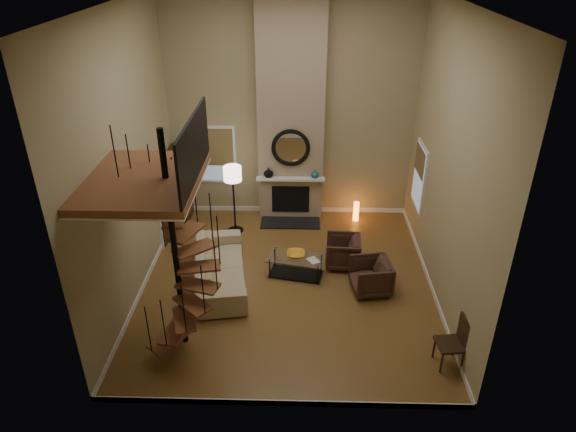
{
  "coord_description": "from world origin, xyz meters",
  "views": [
    {
      "loc": [
        0.25,
        -8.9,
        6.47
      ],
      "look_at": [
        0.0,
        0.4,
        1.4
      ],
      "focal_mm": 32.19,
      "sensor_mm": 36.0,
      "label": 1
    }
  ],
  "objects_px": {
    "sofa": "(220,266)",
    "armchair_far": "(374,276)",
    "accent_lamp": "(356,211)",
    "side_chair": "(456,340)",
    "hutch": "(180,185)",
    "floor_lamp": "(233,179)",
    "armchair_near": "(346,252)",
    "coffee_table": "(296,264)"
  },
  "relations": [
    {
      "from": "sofa",
      "to": "accent_lamp",
      "type": "relative_size",
      "value": 4.85
    },
    {
      "from": "coffee_table",
      "to": "hutch",
      "type": "bearing_deg",
      "value": 140.17
    },
    {
      "from": "coffee_table",
      "to": "side_chair",
      "type": "bearing_deg",
      "value": -43.4
    },
    {
      "from": "hutch",
      "to": "armchair_near",
      "type": "bearing_deg",
      "value": -26.95
    },
    {
      "from": "armchair_near",
      "to": "side_chair",
      "type": "bearing_deg",
      "value": 32.02
    },
    {
      "from": "sofa",
      "to": "armchair_far",
      "type": "relative_size",
      "value": 3.23
    },
    {
      "from": "armchair_far",
      "to": "sofa",
      "type": "bearing_deg",
      "value": -102.97
    },
    {
      "from": "accent_lamp",
      "to": "side_chair",
      "type": "height_order",
      "value": "side_chair"
    },
    {
      "from": "sofa",
      "to": "accent_lamp",
      "type": "distance_m",
      "value": 4.16
    },
    {
      "from": "sofa",
      "to": "accent_lamp",
      "type": "xyz_separation_m",
      "value": [
        3.1,
        2.77,
        -0.15
      ]
    },
    {
      "from": "hutch",
      "to": "accent_lamp",
      "type": "distance_m",
      "value": 4.52
    },
    {
      "from": "coffee_table",
      "to": "floor_lamp",
      "type": "bearing_deg",
      "value": 129.28
    },
    {
      "from": "armchair_near",
      "to": "accent_lamp",
      "type": "xyz_separation_m",
      "value": [
        0.41,
        2.09,
        -0.1
      ]
    },
    {
      "from": "floor_lamp",
      "to": "side_chair",
      "type": "bearing_deg",
      "value": -46.27
    },
    {
      "from": "floor_lamp",
      "to": "accent_lamp",
      "type": "distance_m",
      "value": 3.31
    },
    {
      "from": "hutch",
      "to": "armchair_far",
      "type": "xyz_separation_m",
      "value": [
        4.57,
        -2.97,
        -0.6
      ]
    },
    {
      "from": "floor_lamp",
      "to": "side_chair",
      "type": "distance_m",
      "value": 6.19
    },
    {
      "from": "coffee_table",
      "to": "floor_lamp",
      "type": "distance_m",
      "value": 2.66
    },
    {
      "from": "sofa",
      "to": "coffee_table",
      "type": "distance_m",
      "value": 1.62
    },
    {
      "from": "floor_lamp",
      "to": "hutch",
      "type": "bearing_deg",
      "value": 157.14
    },
    {
      "from": "sofa",
      "to": "coffee_table",
      "type": "xyz_separation_m",
      "value": [
        1.59,
        0.28,
        -0.11
      ]
    },
    {
      "from": "armchair_near",
      "to": "coffee_table",
      "type": "xyz_separation_m",
      "value": [
        -1.1,
        -0.4,
        -0.07
      ]
    },
    {
      "from": "armchair_far",
      "to": "floor_lamp",
      "type": "distance_m",
      "value": 4.07
    },
    {
      "from": "coffee_table",
      "to": "accent_lamp",
      "type": "height_order",
      "value": "accent_lamp"
    },
    {
      "from": "armchair_far",
      "to": "hutch",
      "type": "bearing_deg",
      "value": -132.06
    },
    {
      "from": "armchair_near",
      "to": "coffee_table",
      "type": "height_order",
      "value": "armchair_near"
    },
    {
      "from": "coffee_table",
      "to": "accent_lamp",
      "type": "xyz_separation_m",
      "value": [
        1.51,
        2.49,
        -0.03
      ]
    },
    {
      "from": "armchair_near",
      "to": "floor_lamp",
      "type": "distance_m",
      "value": 3.19
    },
    {
      "from": "sofa",
      "to": "accent_lamp",
      "type": "height_order",
      "value": "sofa"
    },
    {
      "from": "floor_lamp",
      "to": "armchair_far",
      "type": "bearing_deg",
      "value": -37.09
    },
    {
      "from": "hutch",
      "to": "accent_lamp",
      "type": "height_order",
      "value": "hutch"
    },
    {
      "from": "hutch",
      "to": "side_chair",
      "type": "distance_m",
      "value": 7.59
    },
    {
      "from": "hutch",
      "to": "sofa",
      "type": "distance_m",
      "value": 3.12
    },
    {
      "from": "armchair_near",
      "to": "floor_lamp",
      "type": "xyz_separation_m",
      "value": [
        -2.63,
        1.46,
        1.06
      ]
    },
    {
      "from": "armchair_near",
      "to": "hutch",
      "type": "bearing_deg",
      "value": -113.39
    },
    {
      "from": "sofa",
      "to": "floor_lamp",
      "type": "relative_size",
      "value": 1.43
    },
    {
      "from": "accent_lamp",
      "to": "side_chair",
      "type": "xyz_separation_m",
      "value": [
        1.2,
        -5.05,
        0.28
      ]
    },
    {
      "from": "armchair_far",
      "to": "side_chair",
      "type": "bearing_deg",
      "value": 19.16
    },
    {
      "from": "armchair_near",
      "to": "armchair_far",
      "type": "distance_m",
      "value": 1.04
    },
    {
      "from": "accent_lamp",
      "to": "hutch",
      "type": "bearing_deg",
      "value": -179.72
    },
    {
      "from": "armchair_near",
      "to": "side_chair",
      "type": "relative_size",
      "value": 0.79
    },
    {
      "from": "sofa",
      "to": "floor_lamp",
      "type": "height_order",
      "value": "floor_lamp"
    }
  ]
}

